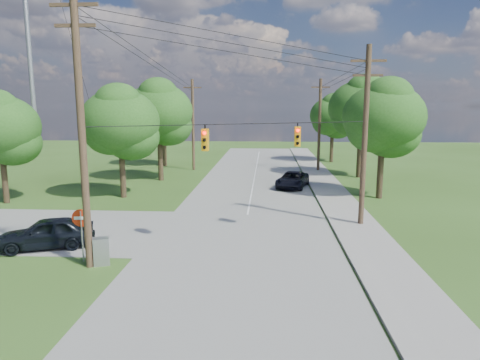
# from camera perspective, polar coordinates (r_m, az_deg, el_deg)

# --- Properties ---
(ground) EXTENTS (140.00, 140.00, 0.00)m
(ground) POSITION_cam_1_polar(r_m,az_deg,el_deg) (18.94, -6.62, -12.16)
(ground) COLOR #304E1A
(ground) RESTS_ON ground
(main_road) EXTENTS (10.00, 100.00, 0.03)m
(main_road) POSITION_cam_1_polar(r_m,az_deg,el_deg) (23.40, 0.44, -7.73)
(main_road) COLOR gray
(main_road) RESTS_ON ground
(sidewalk_east) EXTENTS (2.60, 100.00, 0.12)m
(sidewalk_east) POSITION_cam_1_polar(r_m,az_deg,el_deg) (23.98, 16.78, -7.61)
(sidewalk_east) COLOR gray
(sidewalk_east) RESTS_ON ground
(pole_sw) EXTENTS (2.00, 0.32, 12.00)m
(pole_sw) POSITION_cam_1_polar(r_m,az_deg,el_deg) (19.36, -20.40, 6.72)
(pole_sw) COLOR brown
(pole_sw) RESTS_ON ground
(pole_ne) EXTENTS (2.00, 0.32, 10.50)m
(pole_ne) POSITION_cam_1_polar(r_m,az_deg,el_deg) (25.96, 16.32, 5.88)
(pole_ne) COLOR brown
(pole_ne) RESTS_ON ground
(pole_north_e) EXTENTS (2.00, 0.32, 10.00)m
(pole_north_e) POSITION_cam_1_polar(r_m,az_deg,el_deg) (47.66, 10.55, 7.30)
(pole_north_e) COLOR brown
(pole_north_e) RESTS_ON ground
(pole_north_w) EXTENTS (2.00, 0.32, 10.00)m
(pole_north_w) POSITION_cam_1_polar(r_m,az_deg,el_deg) (48.03, -6.29, 7.42)
(pole_north_w) COLOR brown
(pole_north_w) RESTS_ON ground
(power_lines) EXTENTS (13.93, 29.62, 4.93)m
(power_lines) POSITION_cam_1_polar(r_m,az_deg,el_deg) (28.95, 0.19, 13.93)
(power_lines) COLOR black
(power_lines) RESTS_ON ground
(traffic_signals) EXTENTS (4.91, 3.27, 1.05)m
(traffic_signals) POSITION_cam_1_polar(r_m,az_deg,el_deg) (21.78, 1.84, 5.67)
(traffic_signals) COLOR #EDA30D
(traffic_signals) RESTS_ON ground
(tree_w_near) EXTENTS (6.00, 6.00, 8.40)m
(tree_w_near) POSITION_cam_1_polar(r_m,az_deg,el_deg) (34.20, -15.69, 7.52)
(tree_w_near) COLOR #443522
(tree_w_near) RESTS_ON ground
(tree_w_mid) EXTENTS (6.40, 6.40, 9.22)m
(tree_w_mid) POSITION_cam_1_polar(r_m,az_deg,el_deg) (41.56, -10.75, 8.95)
(tree_w_mid) COLOR #443522
(tree_w_mid) RESTS_ON ground
(tree_w_far) EXTENTS (6.00, 6.00, 8.73)m
(tree_w_far) POSITION_cam_1_polar(r_m,az_deg,el_deg) (51.76, -10.16, 8.74)
(tree_w_far) COLOR #443522
(tree_w_far) RESTS_ON ground
(tree_e_near) EXTENTS (6.20, 6.20, 8.81)m
(tree_e_near) POSITION_cam_1_polar(r_m,az_deg,el_deg) (34.42, 18.57, 7.94)
(tree_e_near) COLOR #443522
(tree_e_near) RESTS_ON ground
(tree_e_mid) EXTENTS (6.60, 6.60, 9.64)m
(tree_e_mid) POSITION_cam_1_polar(r_m,az_deg,el_deg) (44.26, 15.93, 9.22)
(tree_e_mid) COLOR #443522
(tree_e_mid) RESTS_ON ground
(tree_e_far) EXTENTS (5.80, 5.80, 8.32)m
(tree_e_far) POSITION_cam_1_polar(r_m,az_deg,el_deg) (55.91, 12.27, 8.40)
(tree_e_far) COLOR #443522
(tree_e_far) RESTS_ON ground
(tree_cross_n) EXTENTS (5.60, 5.60, 7.91)m
(tree_cross_n) POSITION_cam_1_polar(r_m,az_deg,el_deg) (35.49, -29.38, 6.17)
(tree_cross_n) COLOR #443522
(tree_cross_n) RESTS_ON ground
(car_cross_dark) EXTENTS (4.90, 3.29, 1.55)m
(car_cross_dark) POSITION_cam_1_polar(r_m,az_deg,el_deg) (23.64, -24.37, -6.44)
(car_cross_dark) COLOR black
(car_cross_dark) RESTS_ON cross_road
(car_main_north) EXTENTS (3.46, 5.37, 1.38)m
(car_main_north) POSITION_cam_1_polar(r_m,az_deg,el_deg) (37.79, 7.02, 0.05)
(car_main_north) COLOR black
(car_main_north) RESTS_ON main_road
(control_cabinet) EXTENTS (0.83, 0.73, 1.26)m
(control_cabinet) POSITION_cam_1_polar(r_m,az_deg,el_deg) (20.44, -18.01, -9.05)
(control_cabinet) COLOR gray
(control_cabinet) RESTS_ON ground
(do_not_enter_sign) EXTENTS (0.83, 0.11, 2.49)m
(do_not_enter_sign) POSITION_cam_1_polar(r_m,az_deg,el_deg) (20.79, -20.41, -5.48)
(do_not_enter_sign) COLOR gray
(do_not_enter_sign) RESTS_ON ground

